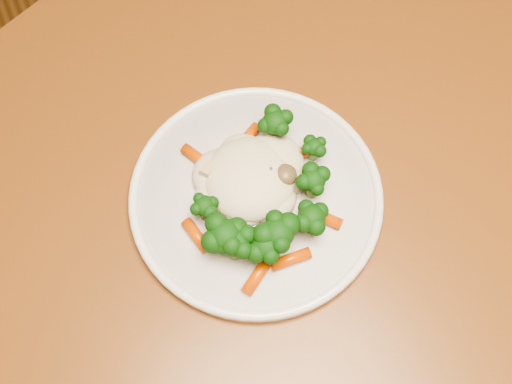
% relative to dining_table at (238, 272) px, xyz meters
% --- Properties ---
extents(dining_table, '(1.40, 1.19, 0.75)m').
position_rel_dining_table_xyz_m(dining_table, '(0.00, 0.00, 0.00)').
color(dining_table, brown).
rests_on(dining_table, ground).
extents(plate, '(0.26, 0.26, 0.01)m').
position_rel_dining_table_xyz_m(plate, '(0.04, 0.03, 0.11)').
color(plate, silver).
rests_on(plate, dining_table).
extents(meal, '(0.17, 0.18, 0.05)m').
position_rel_dining_table_xyz_m(meal, '(0.04, 0.02, 0.13)').
color(meal, beige).
rests_on(meal, plate).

